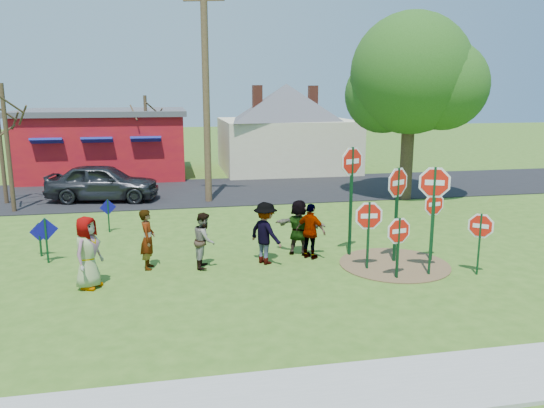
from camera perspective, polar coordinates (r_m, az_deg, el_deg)
The scene contains 27 objects.
ground at distance 15.76m, azimuth -3.74°, elevation -6.40°, with size 120.00×120.00×0.00m, color #39601B.
sidewalk at distance 9.30m, azimuth 2.45°, elevation -20.18°, with size 22.00×1.80×0.08m, color #9E9E99.
road at distance 26.86m, azimuth -6.95°, elevation 1.36°, with size 120.00×7.50×0.04m, color black.
dirt_patch at distance 16.03m, azimuth 13.01°, elevation -6.33°, with size 3.20×3.20×0.03m, color brown.
red_building at distance 33.16m, azimuth -17.49°, elevation 6.33°, with size 9.40×7.69×3.90m.
cream_house at distance 33.71m, azimuth 1.53°, elevation 8.61°, with size 9.40×9.40×6.50m.
stop_sign_a at distance 15.10m, azimuth 10.36°, elevation -1.81°, with size 1.07×0.12×2.11m.
stop_sign_b at distance 16.07m, azimuth 8.57°, elevation 3.30°, with size 1.07×0.52×3.52m.
stop_sign_c at distance 14.85m, azimuth 17.00°, elevation 0.85°, with size 1.06×0.46×3.17m.
stop_sign_d at distance 16.24m, azimuth 17.01°, elevation -0.58°, with size 0.92×0.21×2.21m.
stop_sign_e at distance 14.55m, azimuth 13.45°, elevation -3.29°, with size 0.96×0.20×1.83m.
stop_sign_f at distance 15.53m, azimuth 21.52°, elevation -2.59°, with size 0.72×0.61×1.86m.
stop_sign_g at distance 15.78m, azimuth 13.32°, elevation 1.17°, with size 1.05×0.58×2.99m.
blue_diamond_b at distance 16.91m, azimuth -23.14°, elevation -3.10°, with size 0.70×0.14×1.37m.
blue_diamond_c at distance 17.70m, azimuth -23.71°, elevation -3.15°, with size 0.60×0.09×1.07m.
blue_diamond_d at distance 19.81m, azimuth -17.21°, elevation -0.81°, with size 0.56×0.17×1.21m.
person_a at distance 14.38m, azimuth -19.21°, elevation -4.94°, with size 0.93×0.60×1.90m, color #495898.
person_b at distance 15.47m, azimuth -13.23°, elevation -3.72°, with size 0.63×0.41×1.73m, color #276B60.
person_c at distance 15.33m, azimuth -7.29°, elevation -3.87°, with size 0.78×0.61×1.61m, color brown.
person_d at distance 15.51m, azimuth -0.70°, elevation -3.14°, with size 1.19×0.68×1.84m, color #38393E.
person_e at distance 15.99m, azimuth 4.20°, elevation -2.96°, with size 1.00×0.41×1.70m, color #4C2652.
person_f at distance 16.38m, azimuth 2.91°, elevation -2.51°, with size 1.61×0.51×1.74m, color #1A4A2D.
suv at distance 25.44m, azimuth -17.73°, elevation 2.25°, with size 2.00×4.98×1.70m, color #2E2E33.
utility_pole at distance 23.92m, azimuth -7.13°, elevation 12.64°, with size 2.38×0.81×9.98m.
leafy_tree at distance 25.26m, azimuth 14.99°, elevation 12.74°, with size 5.95×5.43×8.46m.
bare_tree_west at distance 24.24m, azimuth -26.71°, elevation 7.12°, with size 1.80×1.80×5.29m.
bare_tree_east at distance 29.83m, azimuth -13.37°, elevation 8.09°, with size 1.80×1.80×4.73m.
Camera 1 is at (-1.89, -14.83, 5.01)m, focal length 35.00 mm.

